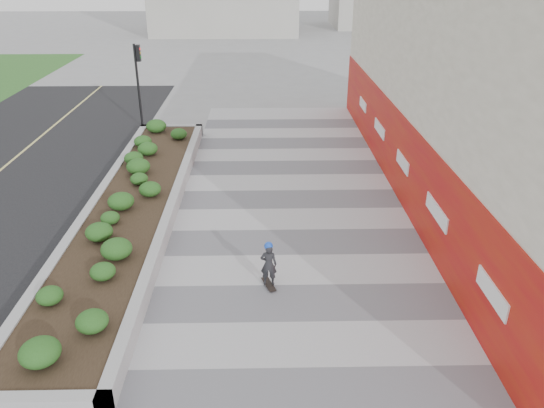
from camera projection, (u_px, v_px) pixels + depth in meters
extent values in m
plane|color=gray|center=(310.00, 349.00, 12.11)|extent=(160.00, 160.00, 0.00)
cube|color=#A8A8AD|center=(301.00, 277.00, 14.82)|extent=(8.00, 36.00, 0.01)
cube|color=beige|center=(489.00, 85.00, 18.66)|extent=(6.00, 24.00, 8.00)
cube|color=#B12A0D|center=(398.00, 153.00, 19.68)|extent=(0.12, 24.00, 3.00)
cube|color=#9E9EA0|center=(34.00, 407.00, 10.21)|extent=(3.00, 0.30, 0.55)
cube|color=#9E9EA0|center=(172.00, 131.00, 26.21)|extent=(3.00, 0.30, 0.55)
cube|color=#9E9EA0|center=(94.00, 208.00, 18.19)|extent=(0.30, 18.00, 0.55)
cube|color=#9E9EA0|center=(172.00, 208.00, 18.24)|extent=(0.30, 18.00, 0.55)
cube|color=#2D2116|center=(133.00, 209.00, 18.22)|extent=(2.40, 17.40, 0.50)
cylinder|color=black|center=(138.00, 86.00, 26.89)|extent=(0.12, 0.12, 4.20)
cube|color=black|center=(138.00, 53.00, 26.19)|extent=(0.18, 0.28, 0.80)
cylinder|color=#595654|center=(318.00, 277.00, 14.83)|extent=(0.44, 0.44, 0.01)
cube|color=black|center=(269.00, 284.00, 14.39)|extent=(0.42, 0.75, 0.02)
imported|color=#232428|center=(269.00, 265.00, 14.12)|extent=(0.47, 0.33, 1.22)
sphere|color=blue|center=(269.00, 246.00, 13.88)|extent=(0.23, 0.23, 0.23)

